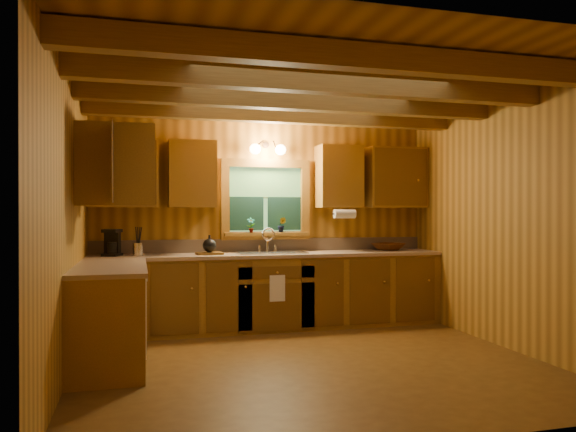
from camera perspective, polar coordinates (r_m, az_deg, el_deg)
The scene contains 20 objects.
room at distance 5.10m, azimuth 2.35°, elevation -0.62°, with size 4.20×4.20×4.20m.
ceiling_beams at distance 5.22m, azimuth 2.35°, elevation 12.57°, with size 4.20×2.54×0.18m.
base_cabinets at distance 6.31m, azimuth -5.55°, elevation -8.37°, with size 4.20×2.22×0.86m.
countertop at distance 6.26m, azimuth -5.44°, elevation -4.28°, with size 4.20×2.24×0.04m.
backsplash at distance 6.93m, azimuth -2.35°, elevation -3.01°, with size 4.20×0.02×0.16m, color gray.
dishwasher_panel at distance 5.62m, azimuth -14.48°, elevation -9.45°, with size 0.02×0.60×0.80m, color white.
upper_cabinets at distance 6.38m, azimuth -6.39°, elevation 4.43°, with size 4.19×1.77×0.78m.
window at distance 6.90m, azimuth -2.32°, elevation 1.54°, with size 1.12×0.08×1.00m.
window_sill at distance 6.86m, azimuth -2.23°, elevation -1.87°, with size 1.06×0.14×0.04m, color brown.
wall_sconce at distance 6.83m, azimuth -2.09°, elevation 6.90°, with size 0.45×0.21×0.17m.
paper_towel_roll at distance 6.85m, azimuth 5.84°, elevation 0.22°, with size 0.11×0.11×0.27m, color white.
dish_towel at distance 6.38m, azimuth -1.10°, elevation -7.45°, with size 0.18×0.01×0.30m, color white.
sink at distance 6.67m, azimuth -1.81°, elevation -4.21°, with size 0.82×0.48×0.43m.
coffee_maker at distance 6.53m, azimuth -17.64°, elevation -2.63°, with size 0.17×0.22×0.30m.
utensil_crock at distance 6.48m, azimuth -15.19°, elevation -3.25°, with size 0.11×0.11×0.32m.
cutting_board at distance 6.49m, azimuth -8.09°, elevation -3.83°, with size 0.30×0.21×0.03m, color brown.
teakettle at distance 6.48m, azimuth -8.09°, elevation -3.01°, with size 0.16×0.16×0.20m.
wicker_basket at distance 7.25m, azimuth 10.28°, elevation -3.13°, with size 0.38×0.38×0.09m, color #48230C.
potted_plant_left at distance 6.78m, azimuth -3.84°, elevation -0.93°, with size 0.10×0.07×0.19m, color brown.
potted_plant_right at distance 6.90m, azimuth -0.65°, elevation -0.92°, with size 0.10×0.08×0.19m, color brown.
Camera 1 is at (-1.53, -4.86, 1.39)m, focal length 34.54 mm.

